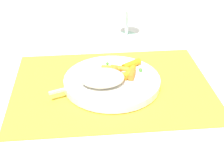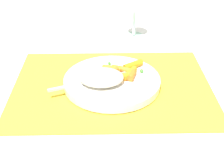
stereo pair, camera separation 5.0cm
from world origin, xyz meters
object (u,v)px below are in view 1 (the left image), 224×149
plate (112,81)px  fork (99,80)px  rice_mound (102,78)px  carrot_portion (123,70)px

plate → fork: bearing=-159.0°
plate → rice_mound: (-0.02, -0.02, 0.02)m
rice_mound → carrot_portion: bearing=38.5°
rice_mound → carrot_portion: size_ratio=0.98×
fork → rice_mound: bearing=-55.3°
carrot_portion → fork: 0.07m
plate → fork: 0.04m
carrot_portion → fork: size_ratio=0.54×
rice_mound → fork: bearing=124.7°
carrot_portion → fork: bearing=-151.5°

